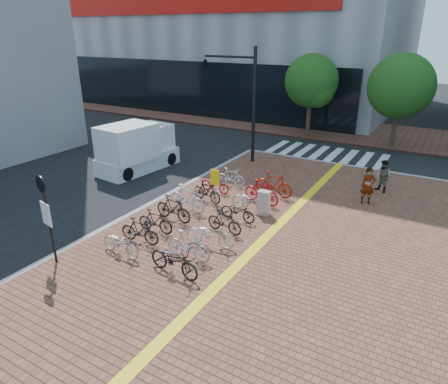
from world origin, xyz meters
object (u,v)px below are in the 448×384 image
Objects in this scene: pedestrian_b at (383,176)px; bike_14 at (261,192)px; bike_8 at (174,260)px; utility_box at (264,203)px; bike_5 at (207,191)px; bike_0 at (120,243)px; bike_2 at (155,221)px; box_truck at (136,148)px; bike_4 at (187,198)px; notice_sign at (46,209)px; bike_6 at (215,184)px; bike_12 at (238,211)px; bike_3 at (173,208)px; bike_7 at (231,177)px; bike_1 at (140,231)px; bike_9 at (188,245)px; bike_11 at (224,221)px; bike_15 at (274,184)px; bike_13 at (250,201)px; traffic_light_pole at (231,83)px; pedestrian_a at (368,186)px; bike_10 at (210,234)px; yellow_sign at (215,181)px.

bike_14 is at bearing -107.87° from pedestrian_b.
bike_8 is 1.80× the size of utility_box.
bike_5 is at bearing 26.99° from bike_8.
bike_0 is 1.98m from bike_2.
bike_0 is 0.35× the size of box_truck.
notice_sign is (-1.44, -5.79, 1.42)m from bike_4.
bike_12 is at bearing -130.06° from bike_6.
utility_box reaches higher than bike_3.
bike_7 is at bearing 80.39° from notice_sign.
bike_12 is at bearing -38.43° from bike_1.
bike_9 is 2.32m from bike_11.
bike_15 is at bearing -115.73° from pedestrian_b.
bike_1 is 6.89m from bike_7.
bike_0 is at bearing -117.77° from utility_box.
bike_13 is (2.26, -2.28, 0.01)m from bike_7.
bike_13 is (-0.10, 5.63, -0.04)m from bike_8.
bike_2 is 0.98× the size of pedestrian_b.
bike_5 is 0.33× the size of box_truck.
bike_4 is at bearing -74.13° from traffic_light_pole.
notice_sign is at bearing 177.11° from bike_5.
bike_13 reaches higher than bike_11.
bike_13 is 1.07× the size of pedestrian_a.
bike_12 is at bearing -152.32° from bike_7.
utility_box is at bearing -13.60° from box_truck.
bike_10 is at bearing -142.44° from pedestrian_a.
notice_sign reaches higher than bike_0.
bike_1 is at bearing -175.81° from bike_6.
bike_0 is 1.11× the size of bike_11.
bike_5 is (0.06, 4.56, -0.00)m from bike_1.
box_truck is (-6.13, 7.77, 0.70)m from bike_0.
bike_7 is at bearing 71.20° from bike_14.
pedestrian_a is at bearing 44.53° from utility_box.
bike_1 is at bearing 156.43° from bike_13.
bike_0 is at bearing 170.28° from bike_14.
bike_14 is (2.33, -1.26, 0.08)m from bike_7.
bike_8 is at bearing -169.33° from bike_7.
traffic_light_pole is (-0.81, 13.69, 2.56)m from notice_sign.
box_truck is (-8.43, 4.46, 0.69)m from bike_11.
bike_10 is (2.41, 2.10, 0.04)m from bike_0.
yellow_sign reaches higher than bike_9.
notice_sign is at bearing -122.55° from utility_box.
utility_box is (0.58, 5.59, 0.03)m from bike_8.
bike_0 is at bearing 156.07° from bike_12.
bike_10 is 0.29× the size of traffic_light_pole.
bike_15 reaches higher than bike_10.
bike_4 is 0.61× the size of notice_sign.
pedestrian_a reaches higher than bike_0.
bike_3 reaches higher than bike_12.
bike_6 is 7.16m from traffic_light_pole.
bike_10 is 5.61m from notice_sign.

